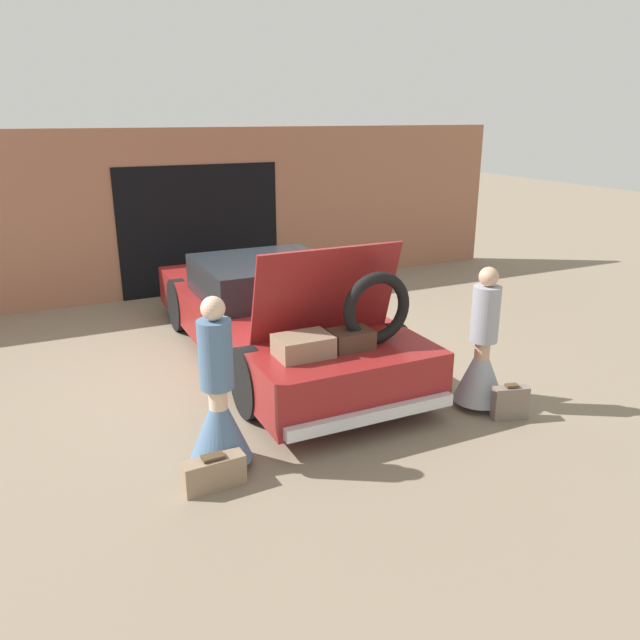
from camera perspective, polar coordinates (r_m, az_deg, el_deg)
The scene contains 7 objects.
ground_plane at distance 8.22m, azimuth -4.13°, elevation -3.20°, with size 40.00×40.00×0.00m, color #7F705B.
garage_wall_back at distance 11.10m, azimuth -11.04°, elevation 9.62°, with size 12.00×0.14×2.80m.
car at distance 8.03m, azimuth -4.20°, elevation 0.53°, with size 1.94×5.08×1.75m.
person_left at distance 5.56m, azimuth -9.26°, elevation -7.98°, with size 0.56×0.56×1.58m.
person_right at distance 6.82m, azimuth 14.55°, elevation -3.41°, with size 0.55×0.55×1.54m.
suitcase_beside_left_person at distance 5.47m, azimuth -9.68°, elevation -13.59°, with size 0.54×0.20×0.30m.
suitcase_beside_right_person at distance 6.77m, azimuth 16.98°, elevation -7.23°, with size 0.39×0.23×0.38m.
Camera 1 is at (-2.75, -7.13, 3.01)m, focal length 35.00 mm.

